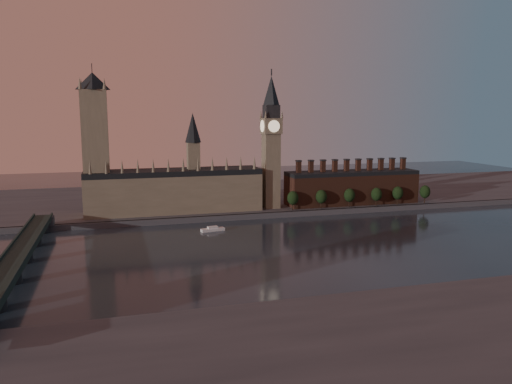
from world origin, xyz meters
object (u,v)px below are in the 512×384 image
at_px(big_ben, 271,141).
at_px(river_boat, 213,229).
at_px(victoria_tower, 95,140).
at_px(westminster_bridge, 17,259).

height_order(big_ben, river_boat, big_ben).
relative_size(big_ben, river_boat, 6.52).
xyz_separation_m(victoria_tower, big_ben, (130.00, -5.00, -2.26)).
xyz_separation_m(victoria_tower, river_boat, (73.53, -54.74, -57.87)).
relative_size(victoria_tower, big_ben, 1.01).
bearing_deg(westminster_bridge, big_ben, 34.33).
xyz_separation_m(victoria_tower, westminster_bridge, (-35.00, -117.70, -51.65)).
distance_m(big_ben, westminster_bridge, 205.83).
relative_size(victoria_tower, river_boat, 6.58).
bearing_deg(big_ben, westminster_bridge, -145.67).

